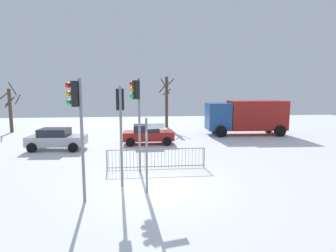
{
  "coord_description": "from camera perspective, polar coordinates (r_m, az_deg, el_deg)",
  "views": [
    {
      "loc": [
        -0.83,
        -11.38,
        4.16
      ],
      "look_at": [
        0.69,
        3.32,
        2.15
      ],
      "focal_mm": 29.31,
      "sensor_mm": 36.0,
      "label": 1
    }
  ],
  "objects": [
    {
      "name": "ground_plane",
      "position": [
        12.15,
        -1.68,
        -12.3
      ],
      "size": [
        60.0,
        60.0,
        0.0
      ],
      "primitive_type": "plane",
      "color": "white"
    },
    {
      "name": "traffic_light_mid_left",
      "position": [
        11.73,
        -9.89,
        2.58
      ],
      "size": [
        0.35,
        0.56,
        4.27
      ],
      "rotation": [
        0.0,
        0.0,
        0.17
      ],
      "color": "slate",
      "rests_on": "ground"
    },
    {
      "name": "traffic_light_foreground_right",
      "position": [
        10.27,
        -18.41,
        2.66
      ],
      "size": [
        0.57,
        0.34,
        4.54
      ],
      "rotation": [
        0.0,
        0.0,
        1.5
      ],
      "color": "slate",
      "rests_on": "ground"
    },
    {
      "name": "traffic_light_rear_left",
      "position": [
        13.42,
        -6.54,
        4.49
      ],
      "size": [
        0.5,
        0.43,
        4.66
      ],
      "rotation": [
        0.0,
        0.0,
        2.16
      ],
      "color": "slate",
      "rests_on": "ground"
    },
    {
      "name": "direction_sign_post",
      "position": [
        10.94,
        -4.16,
        -5.24
      ],
      "size": [
        0.78,
        0.22,
        3.05
      ],
      "rotation": [
        0.0,
        0.0,
        0.21
      ],
      "color": "slate",
      "rests_on": "ground"
    },
    {
      "name": "pedestrian_guard_railing",
      "position": [
        14.43,
        -2.45,
        -6.76
      ],
      "size": [
        5.15,
        0.08,
        1.07
      ],
      "rotation": [
        0.0,
        0.0,
        -0.0
      ],
      "color": "slate",
      "rests_on": "ground"
    },
    {
      "name": "car_silver_trailing",
      "position": [
        20.35,
        -22.19,
        -2.45
      ],
      "size": [
        3.92,
        2.16,
        1.47
      ],
      "rotation": [
        0.0,
        0.0,
        -0.07
      ],
      "color": "#B2B5BA",
      "rests_on": "ground"
    },
    {
      "name": "car_red_mid",
      "position": [
        20.87,
        -4.2,
        -1.66
      ],
      "size": [
        3.82,
        1.96,
        1.47
      ],
      "rotation": [
        0.0,
        0.0,
        0.01
      ],
      "color": "maroon",
      "rests_on": "ground"
    },
    {
      "name": "delivery_truck",
      "position": [
        25.91,
        16.0,
        2.06
      ],
      "size": [
        7.14,
        2.97,
        3.1
      ],
      "rotation": [
        0.0,
        0.0,
        3.1
      ],
      "color": "maroon",
      "rests_on": "ground"
    },
    {
      "name": "bare_tree_left",
      "position": [
        29.75,
        -0.3,
        5.34
      ],
      "size": [
        1.65,
        1.52,
        5.46
      ],
      "color": "#473828",
      "rests_on": "ground"
    },
    {
      "name": "bare_tree_centre",
      "position": [
        30.3,
        -29.95,
        3.2
      ],
      "size": [
        2.08,
        1.66,
        4.78
      ],
      "color": "#473828",
      "rests_on": "ground"
    }
  ]
}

